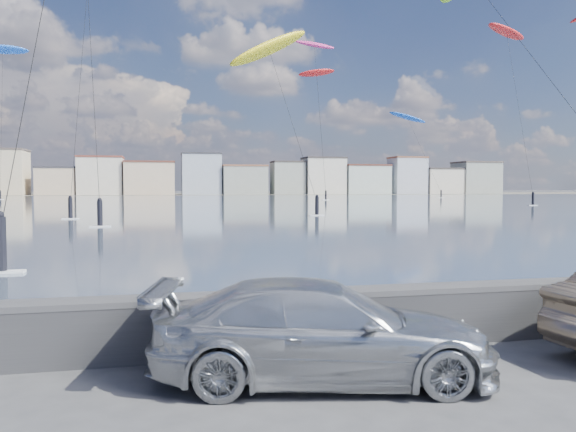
# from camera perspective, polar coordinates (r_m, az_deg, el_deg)

# --- Properties ---
(ground) EXTENTS (700.00, 700.00, 0.00)m
(ground) POSITION_cam_1_polar(r_m,az_deg,el_deg) (6.93, -1.02, -20.39)
(ground) COLOR #333335
(ground) RESTS_ON ground
(bay_water) EXTENTS (500.00, 177.00, 0.00)m
(bay_water) POSITION_cam_1_polar(r_m,az_deg,el_deg) (97.78, -11.69, 1.35)
(bay_water) COLOR #38465C
(bay_water) RESTS_ON ground
(far_shore_strip) EXTENTS (500.00, 60.00, 0.00)m
(far_shore_strip) POSITION_cam_1_polar(r_m,az_deg,el_deg) (206.26, -12.08, 2.19)
(far_shore_strip) COLOR #4C473D
(far_shore_strip) RESTS_ON ground
(seawall) EXTENTS (400.00, 0.36, 1.08)m
(seawall) POSITION_cam_1_polar(r_m,az_deg,el_deg) (9.28, -4.38, -10.52)
(seawall) COLOR #28282B
(seawall) RESTS_ON ground
(far_buildings) EXTENTS (240.79, 13.26, 14.60)m
(far_buildings) POSITION_cam_1_polar(r_m,az_deg,el_deg) (192.28, -11.68, 3.93)
(far_buildings) COLOR beige
(far_buildings) RESTS_ON ground
(car_silver) EXTENTS (5.16, 2.89, 1.41)m
(car_silver) POSITION_cam_1_polar(r_m,az_deg,el_deg) (8.15, 3.55, -11.53)
(car_silver) COLOR #B1B5B9
(car_silver) RESTS_ON ground
(kitesurfer_0) EXTENTS (10.92, 10.37, 34.13)m
(kitesurfer_0) POSITION_cam_1_polar(r_m,az_deg,el_deg) (143.11, -26.98, 14.74)
(kitesurfer_0) COLOR blue
(kitesurfer_0) RESTS_ON ground
(kitesurfer_1) EXTENTS (9.32, 16.85, 36.72)m
(kitesurfer_1) POSITION_cam_1_polar(r_m,az_deg,el_deg) (131.44, 2.69, 16.86)
(kitesurfer_1) COLOR #E5338C
(kitesurfer_1) RESTS_ON ground
(kitesurfer_3) EXTENTS (8.47, 12.91, 28.96)m
(kitesurfer_3) POSITION_cam_1_polar(r_m,az_deg,el_deg) (125.76, 2.93, 14.13)
(kitesurfer_3) COLOR red
(kitesurfer_3) RESTS_ON ground
(kitesurfer_8) EXTENTS (9.90, 18.44, 23.11)m
(kitesurfer_8) POSITION_cam_1_polar(r_m,az_deg,el_deg) (152.81, 12.06, 9.71)
(kitesurfer_8) COLOR blue
(kitesurfer_8) RESTS_ON ground
(kitesurfer_10) EXTENTS (9.26, 9.94, 20.07)m
(kitesurfer_10) POSITION_cam_1_polar(r_m,az_deg,el_deg) (60.35, -1.94, 16.54)
(kitesurfer_10) COLOR yellow
(kitesurfer_10) RESTS_ON ground
(kitesurfer_17) EXTENTS (10.71, 15.58, 28.93)m
(kitesurfer_17) POSITION_cam_1_polar(r_m,az_deg,el_deg) (102.19, 21.33, 16.92)
(kitesurfer_17) COLOR red
(kitesurfer_17) RESTS_ON ground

